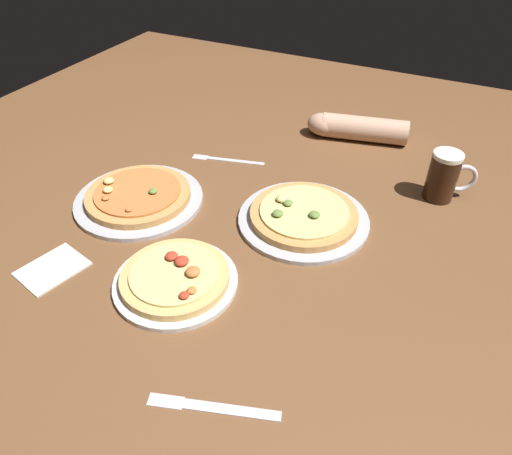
{
  "coord_description": "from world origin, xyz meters",
  "views": [
    {
      "loc": [
        0.38,
        -0.78,
        0.72
      ],
      "look_at": [
        0.0,
        0.0,
        0.02
      ],
      "focal_mm": 33.02,
      "sensor_mm": 36.0,
      "label": 1
    }
  ],
  "objects": [
    {
      "name": "ground_plane",
      "position": [
        0.0,
        0.0,
        -0.01
      ],
      "size": [
        2.4,
        2.4,
        0.03
      ],
      "primitive_type": "cube",
      "color": "brown"
    },
    {
      "name": "pizza_plate_near",
      "position": [
        -0.08,
        -0.22,
        0.02
      ],
      "size": [
        0.26,
        0.26,
        0.05
      ],
      "color": "silver",
      "rests_on": "ground_plane"
    },
    {
      "name": "pizza_plate_far",
      "position": [
        0.08,
        0.09,
        0.02
      ],
      "size": [
        0.32,
        0.32,
        0.05
      ],
      "color": "#B2B2B7",
      "rests_on": "ground_plane"
    },
    {
      "name": "pizza_plate_side",
      "position": [
        -0.33,
        -0.02,
        0.02
      ],
      "size": [
        0.33,
        0.33,
        0.05
      ],
      "color": "#B2B2B7",
      "rests_on": "ground_plane"
    },
    {
      "name": "beer_mug_dark",
      "position": [
        0.37,
        0.35,
        0.07
      ],
      "size": [
        0.12,
        0.08,
        0.13
      ],
      "color": "black",
      "rests_on": "ground_plane"
    },
    {
      "name": "napkin_folded",
      "position": [
        -0.35,
        -0.31,
        0.0
      ],
      "size": [
        0.14,
        0.16,
        0.01
      ],
      "primitive_type": "cube",
      "rotation": [
        0.0,
        0.0,
        -0.24
      ],
      "color": "silver",
      "rests_on": "ground_plane"
    },
    {
      "name": "fork_left",
      "position": [
        -0.23,
        0.27,
        0.0
      ],
      "size": [
        0.22,
        0.07,
        0.01
      ],
      "color": "silver",
      "rests_on": "ground_plane"
    },
    {
      "name": "knife_right",
      "position": [
        0.13,
        -0.44,
        0.0
      ],
      "size": [
        0.22,
        0.09,
        0.01
      ],
      "color": "silver",
      "rests_on": "ground_plane"
    },
    {
      "name": "diner_arm",
      "position": [
        0.06,
        0.56,
        0.04
      ],
      "size": [
        0.31,
        0.13,
        0.08
      ],
      "color": "tan",
      "rests_on": "ground_plane"
    }
  ]
}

